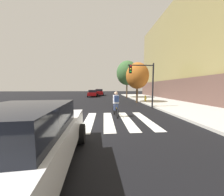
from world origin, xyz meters
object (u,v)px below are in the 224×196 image
at_px(sedan_mid, 93,93).
at_px(fire_hydrant, 145,98).
at_px(traffic_light_near, 144,78).
at_px(street_tree_mid, 127,73).
at_px(sedan_far, 99,92).
at_px(sedan_near, 24,142).
at_px(cyclist, 116,104).
at_px(street_tree_near, 137,76).

distance_m(sedan_mid, fire_hydrant, 12.71).
relative_size(traffic_light_near, fire_hydrant, 5.38).
height_order(fire_hydrant, street_tree_mid, street_tree_mid).
height_order(sedan_far, traffic_light_near, traffic_light_near).
bearing_deg(sedan_near, traffic_light_near, 56.49).
bearing_deg(street_tree_mid, cyclist, -104.21).
bearing_deg(fire_hydrant, cyclist, -122.14).
bearing_deg(cyclist, traffic_light_near, 45.43).
bearing_deg(street_tree_mid, street_tree_near, -90.83).
relative_size(traffic_light_near, street_tree_near, 0.82).
distance_m(sedan_mid, sedan_far, 4.32).
bearing_deg(sedan_near, fire_hydrant, 60.49).
distance_m(sedan_near, street_tree_mid, 20.60).
relative_size(sedan_near, cyclist, 2.76).
bearing_deg(cyclist, street_tree_near, 63.72).
bearing_deg(traffic_light_near, sedan_far, 104.75).
relative_size(sedan_far, street_tree_near, 0.92).
distance_m(sedan_far, traffic_light_near, 19.44).
xyz_separation_m(sedan_near, sedan_mid, (-0.70, 22.76, -0.06)).
bearing_deg(traffic_light_near, street_tree_mid, 86.90).
height_order(sedan_far, fire_hydrant, sedan_far).
xyz_separation_m(sedan_near, sedan_far, (0.51, 26.90, 0.01)).
xyz_separation_m(sedan_mid, traffic_light_near, (6.13, -14.56, 2.10)).
distance_m(traffic_light_near, street_tree_mid, 11.28).
bearing_deg(street_tree_mid, fire_hydrant, -78.91).
distance_m(sedan_near, street_tree_near, 13.84).
relative_size(sedan_far, fire_hydrant, 6.05).
xyz_separation_m(sedan_far, fire_hydrant, (6.79, -14.02, -0.30)).
relative_size(sedan_far, cyclist, 2.76).
height_order(sedan_far, street_tree_mid, street_tree_mid).
bearing_deg(sedan_mid, street_tree_near, -57.82).
relative_size(traffic_light_near, street_tree_mid, 0.60).
xyz_separation_m(sedan_near, cyclist, (2.45, 5.18, 0.02)).
xyz_separation_m(sedan_far, street_tree_mid, (5.52, -7.58, 3.86)).
bearing_deg(street_tree_mid, sedan_far, 126.07).
bearing_deg(sedan_near, sedan_far, 88.92).
relative_size(cyclist, street_tree_near, 0.33).
bearing_deg(sedan_far, sedan_mid, -106.24).
bearing_deg(street_tree_near, sedan_near, -115.88).
xyz_separation_m(sedan_near, fire_hydrant, (7.29, 12.88, -0.29)).
bearing_deg(street_tree_near, sedan_mid, 122.18).
bearing_deg(fire_hydrant, street_tree_near, -154.09).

